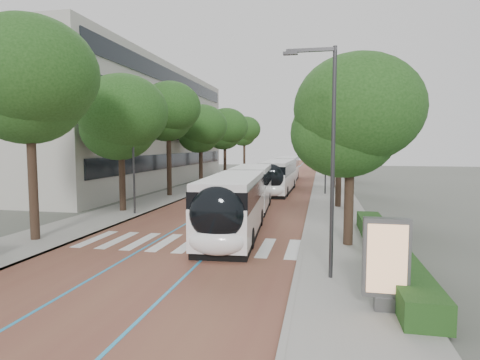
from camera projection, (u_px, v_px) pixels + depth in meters
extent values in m
plane|color=#51544C|center=(178.00, 249.00, 18.48)|extent=(160.00, 160.00, 0.00)
cube|color=brown|center=(276.00, 178.00, 57.52)|extent=(11.00, 140.00, 0.02)
cube|color=gray|center=(225.00, 177.00, 59.01)|extent=(4.00, 140.00, 0.12)
cube|color=gray|center=(329.00, 179.00, 56.02)|extent=(4.00, 140.00, 0.12)
cube|color=gray|center=(238.00, 177.00, 58.63)|extent=(0.20, 140.00, 0.14)
cube|color=gray|center=(315.00, 179.00, 56.40)|extent=(0.20, 140.00, 0.14)
cube|color=silver|center=(96.00, 239.00, 20.41)|extent=(0.55, 3.60, 0.01)
cube|color=silver|center=(118.00, 240.00, 20.16)|extent=(0.55, 3.60, 0.01)
cube|color=silver|center=(141.00, 241.00, 19.91)|extent=(0.55, 3.60, 0.01)
cube|color=silver|center=(165.00, 242.00, 19.66)|extent=(0.55, 3.60, 0.01)
cube|color=silver|center=(189.00, 244.00, 19.41)|extent=(0.55, 3.60, 0.01)
cube|color=silver|center=(214.00, 245.00, 19.16)|extent=(0.55, 3.60, 0.01)
cube|color=silver|center=(240.00, 246.00, 18.91)|extent=(0.55, 3.60, 0.01)
cube|color=silver|center=(266.00, 248.00, 18.66)|extent=(0.55, 3.60, 0.01)
cube|color=silver|center=(293.00, 249.00, 18.42)|extent=(0.55, 3.60, 0.01)
cube|color=#268CC1|center=(265.00, 178.00, 57.84)|extent=(0.12, 126.00, 0.01)
cube|color=#268CC1|center=(287.00, 178.00, 57.20)|extent=(0.12, 126.00, 0.01)
cube|color=#A4A198|center=(107.00, 127.00, 49.08)|extent=(18.00, 40.00, 14.00)
cube|color=black|center=(177.00, 160.00, 47.63)|extent=(0.12, 38.00, 1.60)
cube|color=black|center=(177.00, 133.00, 47.35)|extent=(0.12, 38.00, 1.60)
cube|color=black|center=(176.00, 106.00, 47.07)|extent=(0.12, 38.00, 1.60)
cube|color=black|center=(176.00, 80.00, 46.81)|extent=(0.12, 38.00, 1.60)
cube|color=#193E15|center=(386.00, 248.00, 16.62)|extent=(1.20, 14.00, 0.80)
cylinder|color=#323235|center=(333.00, 164.00, 13.84)|extent=(0.14, 0.14, 8.00)
cube|color=#323235|center=(311.00, 50.00, 13.65)|extent=(1.70, 0.12, 0.12)
cube|color=#323235|center=(290.00, 53.00, 13.80)|extent=(0.50, 0.20, 0.10)
cylinder|color=#323235|center=(326.00, 152.00, 38.24)|extent=(0.14, 0.14, 8.00)
cube|color=#323235|center=(318.00, 111.00, 38.06)|extent=(1.70, 0.12, 0.12)
cube|color=#323235|center=(311.00, 112.00, 38.20)|extent=(0.50, 0.20, 0.10)
cylinder|color=#323235|center=(133.00, 155.00, 27.14)|extent=(0.14, 0.14, 8.00)
cylinder|color=black|center=(33.00, 188.00, 19.73)|extent=(0.44, 0.44, 5.40)
ellipsoid|color=#1C4215|center=(29.00, 86.00, 19.31)|extent=(6.33, 6.33, 5.38)
cylinder|color=black|center=(122.00, 180.00, 28.55)|extent=(0.44, 0.44, 4.58)
ellipsoid|color=#1C4215|center=(121.00, 121.00, 28.19)|extent=(6.25, 6.25, 5.31)
cylinder|color=black|center=(169.00, 167.00, 37.30)|extent=(0.44, 0.44, 5.41)
ellipsoid|color=#1C4215|center=(168.00, 114.00, 36.87)|extent=(5.55, 5.55, 4.72)
cylinder|color=black|center=(201.00, 166.00, 47.10)|extent=(0.44, 0.44, 4.57)
ellipsoid|color=#1C4215|center=(201.00, 131.00, 46.74)|extent=(5.72, 5.72, 4.87)
cylinder|color=black|center=(225.00, 161.00, 58.80)|extent=(0.44, 0.44, 4.88)
ellipsoid|color=#1C4215|center=(225.00, 131.00, 58.41)|extent=(6.27, 6.27, 5.33)
cylinder|color=black|center=(244.00, 157.00, 73.44)|extent=(0.44, 0.44, 5.02)
ellipsoid|color=#1C4215|center=(244.00, 132.00, 73.04)|extent=(5.42, 5.42, 4.61)
cylinder|color=black|center=(349.00, 203.00, 18.71)|extent=(0.44, 0.44, 4.15)
ellipsoid|color=#1C4215|center=(351.00, 122.00, 18.39)|extent=(5.82, 5.82, 4.94)
cylinder|color=black|center=(338.00, 179.00, 30.42)|extent=(0.44, 0.44, 4.36)
ellipsoid|color=#1C4215|center=(340.00, 127.00, 30.07)|extent=(5.26, 5.26, 4.47)
cylinder|color=black|center=(333.00, 170.00, 44.09)|extent=(0.44, 0.44, 4.19)
ellipsoid|color=#1C4215|center=(334.00, 135.00, 43.76)|extent=(5.56, 5.56, 4.73)
cylinder|color=black|center=(330.00, 162.00, 59.70)|extent=(0.44, 0.44, 4.46)
ellipsoid|color=#1C4215|center=(331.00, 135.00, 59.34)|extent=(5.42, 5.42, 4.61)
cylinder|color=black|center=(245.00, 192.00, 25.81)|extent=(2.36, 1.06, 2.30)
cube|color=white|center=(233.00, 213.00, 20.78)|extent=(3.14, 9.51, 1.82)
cube|color=black|center=(233.00, 191.00, 20.69)|extent=(3.17, 9.33, 0.97)
cube|color=silver|center=(233.00, 179.00, 20.63)|extent=(3.08, 9.32, 0.31)
cube|color=black|center=(233.00, 234.00, 20.88)|extent=(3.07, 9.13, 0.35)
cube|color=white|center=(252.00, 192.00, 30.12)|extent=(3.03, 7.89, 1.82)
cube|color=black|center=(252.00, 177.00, 30.02)|extent=(3.06, 7.74, 0.97)
cube|color=silver|center=(252.00, 168.00, 29.96)|extent=(2.97, 7.74, 0.31)
cube|color=black|center=(252.00, 206.00, 30.21)|extent=(2.96, 7.58, 0.35)
ellipsoid|color=black|center=(217.00, 214.00, 16.25)|extent=(2.42, 1.26, 2.28)
ellipsoid|color=white|center=(217.00, 242.00, 16.30)|extent=(2.41, 1.16, 1.14)
cylinder|color=black|center=(202.00, 237.00, 18.75)|extent=(0.37, 1.02, 1.00)
cylinder|color=black|center=(250.00, 238.00, 18.45)|extent=(0.37, 1.02, 1.00)
cylinder|color=black|center=(240.00, 199.00, 31.98)|extent=(0.37, 1.02, 1.00)
cylinder|color=black|center=(268.00, 199.00, 31.69)|extent=(0.37, 1.02, 1.00)
cylinder|color=black|center=(222.00, 217.00, 24.04)|extent=(0.37, 1.02, 1.00)
cylinder|color=black|center=(260.00, 218.00, 23.74)|extent=(0.37, 1.02, 1.00)
cube|color=white|center=(279.00, 180.00, 40.83)|extent=(2.69, 12.04, 1.82)
cube|color=black|center=(279.00, 169.00, 40.73)|extent=(2.72, 11.80, 0.97)
cube|color=silver|center=(279.00, 162.00, 40.67)|extent=(2.63, 11.80, 0.31)
cube|color=black|center=(279.00, 190.00, 40.92)|extent=(2.63, 11.56, 0.35)
ellipsoid|color=black|center=(271.00, 177.00, 35.07)|extent=(2.37, 1.14, 2.28)
ellipsoid|color=white|center=(271.00, 190.00, 35.12)|extent=(2.37, 1.04, 1.14)
cylinder|color=black|center=(262.00, 191.00, 37.63)|extent=(0.32, 1.00, 1.00)
cylinder|color=black|center=(286.00, 191.00, 37.15)|extent=(0.32, 1.00, 1.00)
cylinder|color=black|center=(273.00, 183.00, 44.83)|extent=(0.32, 1.00, 1.00)
cylinder|color=black|center=(293.00, 184.00, 44.35)|extent=(0.32, 1.00, 1.00)
cube|color=white|center=(288.00, 171.00, 54.04)|extent=(2.69, 12.04, 1.82)
cube|color=black|center=(288.00, 163.00, 53.94)|extent=(2.72, 11.80, 0.97)
cube|color=silver|center=(288.00, 158.00, 53.88)|extent=(2.63, 11.80, 0.31)
cube|color=black|center=(288.00, 179.00, 54.13)|extent=(2.63, 11.56, 0.35)
ellipsoid|color=black|center=(284.00, 168.00, 48.24)|extent=(2.37, 1.14, 2.28)
ellipsoid|color=white|center=(284.00, 178.00, 48.29)|extent=(2.37, 1.04, 1.14)
cylinder|color=black|center=(277.00, 179.00, 50.78)|extent=(0.32, 1.00, 1.00)
cylinder|color=black|center=(295.00, 179.00, 50.37)|extent=(0.32, 1.00, 1.00)
cylinder|color=black|center=(282.00, 175.00, 58.03)|extent=(0.32, 1.00, 1.00)
cylinder|color=black|center=(297.00, 175.00, 57.61)|extent=(0.32, 1.00, 1.00)
cube|color=#59595B|center=(385.00, 303.00, 11.39)|extent=(0.59, 0.49, 0.39)
cube|color=#59595B|center=(386.00, 257.00, 11.28)|extent=(1.27, 0.34, 2.25)
cube|color=#E2A878|center=(387.00, 259.00, 11.10)|extent=(1.07, 0.02, 1.95)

